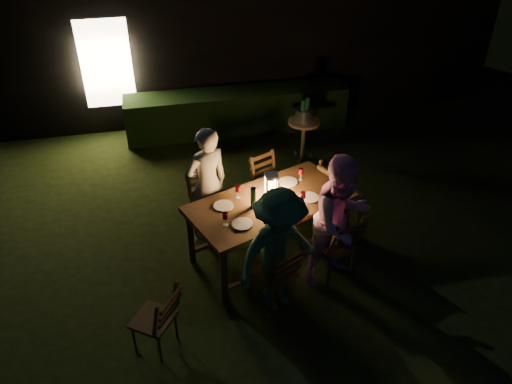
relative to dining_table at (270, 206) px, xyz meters
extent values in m
plane|color=black|center=(0.77, -0.07, -0.77)|extent=(40.00, 40.00, 0.00)
cube|color=black|center=(0.77, 6.13, 0.83)|extent=(10.00, 4.00, 3.20)
cube|color=#FFE5B2|center=(-2.03, 4.14, 0.58)|extent=(0.90, 0.06, 1.60)
cube|color=black|center=(0.27, 3.68, -0.37)|extent=(4.20, 0.70, 0.80)
cube|color=#4D3519|center=(0.00, 0.00, 0.05)|extent=(2.28, 1.68, 0.07)
cube|color=#4D3519|center=(-0.73, -0.73, -0.39)|extent=(0.08, 0.08, 0.75)
cube|color=#4D3519|center=(-1.03, 0.06, -0.39)|extent=(0.08, 0.08, 0.75)
cube|color=#4D3519|center=(1.03, -0.06, -0.39)|extent=(0.08, 0.08, 0.75)
cube|color=#4D3519|center=(0.73, 0.73, -0.39)|extent=(0.08, 0.08, 0.75)
cube|color=#4D3519|center=(-0.15, -0.86, -0.33)|extent=(0.57, 0.56, 0.04)
cube|color=#4D3519|center=(-0.07, -1.03, -0.06)|extent=(0.45, 0.32, 0.50)
cube|color=#4D3519|center=(0.69, -0.54, -0.31)|extent=(0.57, 0.55, 0.04)
cube|color=#4D3519|center=(0.75, -0.72, -0.03)|extent=(0.47, 0.29, 0.53)
cube|color=#4D3519|center=(-0.69, 0.54, -0.31)|extent=(0.57, 0.56, 0.04)
cube|color=#4D3519|center=(-0.76, 0.72, -0.03)|extent=(0.47, 0.31, 0.52)
cube|color=#4D3519|center=(0.25, 0.90, -0.34)|extent=(0.55, 0.54, 0.04)
cube|color=#4D3519|center=(0.17, 1.06, -0.07)|extent=(0.44, 0.30, 0.49)
cube|color=#4D3519|center=(1.17, 0.45, -0.28)|extent=(0.61, 0.62, 0.04)
cube|color=#4D3519|center=(0.98, 0.36, 0.02)|extent=(0.35, 0.50, 0.56)
cube|color=#4D3519|center=(-1.56, -1.24, -0.36)|extent=(0.55, 0.55, 0.04)
cube|color=#4D3519|center=(-1.42, -1.34, -0.10)|extent=(0.34, 0.41, 0.48)
imported|color=beige|center=(-0.71, 0.61, 0.05)|extent=(0.70, 0.58, 1.65)
imported|color=#E39CD8|center=(0.71, -0.61, 0.10)|extent=(1.02, 0.91, 1.73)
imported|color=#39724A|center=(-0.13, -0.93, 0.04)|extent=(1.19, 0.93, 1.62)
cube|color=white|center=(0.03, 0.06, 0.10)|extent=(0.15, 0.15, 0.03)
cube|color=white|center=(0.03, 0.06, 0.42)|extent=(0.16, 0.16, 0.03)
cylinder|color=#FF9E3F|center=(0.03, 0.06, 0.21)|extent=(0.09, 0.09, 0.18)
cylinder|color=white|center=(-0.59, 0.01, 0.09)|extent=(0.25, 0.25, 0.01)
cylinder|color=white|center=(-0.44, -0.40, 0.09)|extent=(0.25, 0.25, 0.01)
cylinder|color=white|center=(0.34, 0.37, 0.09)|extent=(0.25, 0.25, 0.01)
cylinder|color=white|center=(0.50, -0.05, 0.09)|extent=(0.25, 0.25, 0.01)
cylinder|color=#0F471E|center=(-0.23, -0.09, 0.22)|extent=(0.07, 0.07, 0.28)
cube|color=red|center=(-0.03, -0.35, 0.09)|extent=(0.18, 0.14, 0.01)
cube|color=red|center=(0.62, -0.08, 0.09)|extent=(0.18, 0.14, 0.01)
cube|color=black|center=(-0.47, -0.50, 0.09)|extent=(0.14, 0.07, 0.01)
cylinder|color=brown|center=(1.17, 2.34, -0.06)|extent=(0.54, 0.54, 0.04)
cylinder|color=brown|center=(1.17, 2.34, -0.42)|extent=(0.06, 0.06, 0.71)
cylinder|color=#A5A8AD|center=(1.17, 2.34, 0.07)|extent=(0.30, 0.30, 0.22)
cylinder|color=#0F471E|center=(1.12, 2.30, 0.12)|extent=(0.07, 0.07, 0.32)
cylinder|color=#0F471E|center=(1.22, 2.38, 0.12)|extent=(0.07, 0.07, 0.32)
camera|label=1|loc=(-1.28, -4.98, 3.69)|focal=35.00mm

